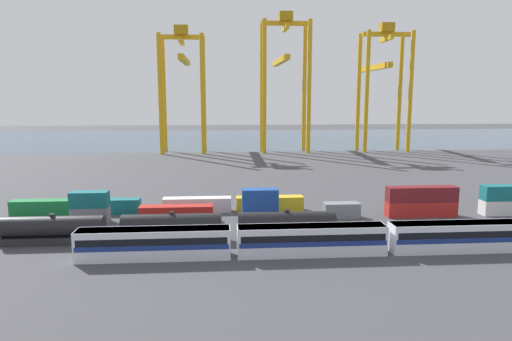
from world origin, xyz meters
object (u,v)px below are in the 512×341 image
shipping_container_13 (270,203)px  gantry_crane_east (382,76)px  freight_tank_row (172,227)px  shipping_container_2 (176,213)px  shipping_container_6 (421,209)px  shipping_container_5 (341,210)px  shipping_container_11 (123,206)px  gantry_crane_west (183,76)px  gantry_crane_central (284,70)px  passenger_train (312,239)px

shipping_container_13 → gantry_crane_east: gantry_crane_east is taller
freight_tank_row → gantry_crane_east: (67.84, 108.67, 25.98)m
shipping_container_2 → shipping_container_6: size_ratio=1.00×
freight_tank_row → shipping_container_13: size_ratio=3.90×
shipping_container_5 → shipping_container_11: bearing=171.2°
gantry_crane_west → gantry_crane_central: (37.30, 0.44, 2.19)m
shipping_container_2 → gantry_crane_west: (-6.31, 97.75, 26.47)m
gantry_crane_east → passenger_train: bearing=-113.0°
shipping_container_13 → shipping_container_2: bearing=-160.1°
passenger_train → shipping_container_11: bearing=141.0°
passenger_train → gantry_crane_west: gantry_crane_west is taller
passenger_train → shipping_container_13: 23.84m
shipping_container_5 → freight_tank_row: bearing=-158.8°
passenger_train → gantry_crane_central: gantry_crane_central is taller
passenger_train → gantry_crane_east: bearing=67.0°
passenger_train → shipping_container_5: 19.78m
shipping_container_5 → gantry_crane_central: 102.32m
shipping_container_2 → passenger_train: bearing=-42.7°
gantry_crane_west → gantry_crane_central: bearing=0.7°
freight_tank_row → gantry_crane_central: gantry_crane_central is taller
shipping_container_5 → gantry_crane_west: bearing=109.3°
passenger_train → shipping_container_2: passenger_train is taller
freight_tank_row → shipping_container_2: size_ratio=3.90×
gantry_crane_west → shipping_container_2: bearing=-86.3°
shipping_container_5 → shipping_container_11: same height
shipping_container_11 → gantry_crane_central: 104.96m
freight_tank_row → shipping_container_5: bearing=21.2°
gantry_crane_central → gantry_crane_east: size_ratio=1.07×
freight_tank_row → gantry_crane_east: bearing=58.0°
shipping_container_13 → gantry_crane_west: size_ratio=0.27×
shipping_container_2 → gantry_crane_east: (68.28, 98.00, 26.71)m
freight_tank_row → gantry_crane_central: 116.45m
passenger_train → freight_tank_row: size_ratio=1.27×
freight_tank_row → gantry_crane_west: 111.63m
shipping_container_5 → gantry_crane_west: 106.89m
freight_tank_row → shipping_container_2: bearing=92.4°
passenger_train → shipping_container_2: 26.21m
shipping_container_11 → shipping_container_13: bearing=0.0°
passenger_train → gantry_crane_west: bearing=102.5°
shipping_container_2 → shipping_container_6: bearing=0.0°
passenger_train → gantry_crane_central: bearing=84.2°
gantry_crane_west → gantry_crane_east: bearing=0.2°
freight_tank_row → shipping_container_6: size_ratio=3.90×
passenger_train → freight_tank_row: 20.10m
passenger_train → shipping_container_13: size_ratio=4.97×
passenger_train → gantry_crane_west: 121.05m
shipping_container_5 → shipping_container_6: (13.95, 0.00, 0.00)m
shipping_container_6 → shipping_container_11: same height
freight_tank_row → shipping_container_5: (27.46, 10.67, -0.73)m
shipping_container_6 → shipping_container_2: bearing=180.0°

